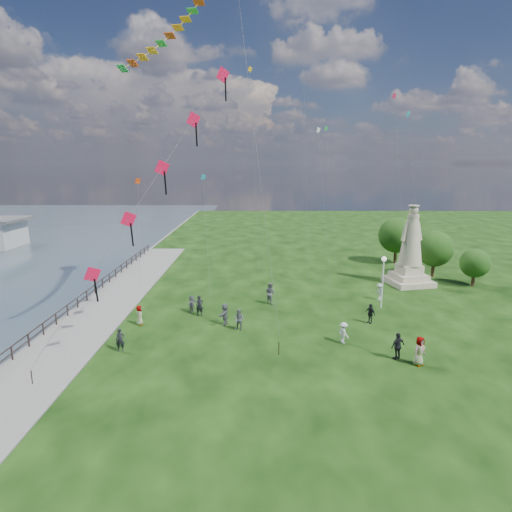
{
  "coord_description": "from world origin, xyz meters",
  "views": [
    {
      "loc": [
        -0.88,
        -22.83,
        12.16
      ],
      "look_at": [
        -1.0,
        8.0,
        5.5
      ],
      "focal_mm": 30.0,
      "sensor_mm": 36.0,
      "label": 1
    }
  ],
  "objects_px": {
    "person_1": "(239,320)",
    "person_9": "(370,313)",
    "lamppost": "(383,271)",
    "person_8": "(380,292)",
    "statue": "(410,255)",
    "person_0": "(120,340)",
    "person_3": "(398,346)",
    "person_5": "(192,304)",
    "person_2": "(344,333)",
    "person_6": "(200,306)",
    "person_4": "(419,351)",
    "person_7": "(270,293)",
    "person_11": "(225,314)",
    "person_10": "(139,315)"
  },
  "relations": [
    {
      "from": "lamppost",
      "to": "person_3",
      "type": "bearing_deg",
      "value": -100.14
    },
    {
      "from": "lamppost",
      "to": "person_8",
      "type": "xyz_separation_m",
      "value": [
        0.47,
        2.26,
        -2.5
      ]
    },
    {
      "from": "person_1",
      "to": "person_5",
      "type": "distance_m",
      "value": 5.74
    },
    {
      "from": "statue",
      "to": "person_11",
      "type": "bearing_deg",
      "value": -160.33
    },
    {
      "from": "person_1",
      "to": "person_8",
      "type": "height_order",
      "value": "person_1"
    },
    {
      "from": "person_0",
      "to": "person_9",
      "type": "height_order",
      "value": "person_9"
    },
    {
      "from": "statue",
      "to": "person_5",
      "type": "distance_m",
      "value": 22.85
    },
    {
      "from": "person_11",
      "to": "person_10",
      "type": "bearing_deg",
      "value": -75.17
    },
    {
      "from": "person_1",
      "to": "person_6",
      "type": "height_order",
      "value": "person_6"
    },
    {
      "from": "person_7",
      "to": "person_11",
      "type": "relative_size",
      "value": 1.12
    },
    {
      "from": "statue",
      "to": "lamppost",
      "type": "height_order",
      "value": "statue"
    },
    {
      "from": "person_9",
      "to": "person_4",
      "type": "bearing_deg",
      "value": -25.67
    },
    {
      "from": "person_1",
      "to": "person_9",
      "type": "relative_size",
      "value": 1.04
    },
    {
      "from": "person_1",
      "to": "person_2",
      "type": "height_order",
      "value": "person_1"
    },
    {
      "from": "statue",
      "to": "person_11",
      "type": "height_order",
      "value": "statue"
    },
    {
      "from": "person_2",
      "to": "person_4",
      "type": "xyz_separation_m",
      "value": [
        4.0,
        -3.32,
        0.18
      ]
    },
    {
      "from": "statue",
      "to": "person_0",
      "type": "xyz_separation_m",
      "value": [
        -24.62,
        -16.22,
        -2.3
      ]
    },
    {
      "from": "statue",
      "to": "person_1",
      "type": "relative_size",
      "value": 4.98
    },
    {
      "from": "person_4",
      "to": "person_7",
      "type": "distance_m",
      "value": 14.75
    },
    {
      "from": "statue",
      "to": "person_10",
      "type": "relative_size",
      "value": 5.27
    },
    {
      "from": "person_3",
      "to": "person_11",
      "type": "height_order",
      "value": "person_3"
    },
    {
      "from": "person_4",
      "to": "person_0",
      "type": "bearing_deg",
      "value": 139.32
    },
    {
      "from": "person_1",
      "to": "person_4",
      "type": "bearing_deg",
      "value": -5.14
    },
    {
      "from": "person_11",
      "to": "person_5",
      "type": "bearing_deg",
      "value": -119.43
    },
    {
      "from": "person_2",
      "to": "person_5",
      "type": "distance_m",
      "value": 13.03
    },
    {
      "from": "person_3",
      "to": "person_8",
      "type": "relative_size",
      "value": 1.15
    },
    {
      "from": "person_2",
      "to": "statue",
      "type": "bearing_deg",
      "value": -60.17
    },
    {
      "from": "person_0",
      "to": "person_8",
      "type": "relative_size",
      "value": 1.01
    },
    {
      "from": "person_3",
      "to": "person_9",
      "type": "distance_m",
      "value": 6.33
    },
    {
      "from": "lamppost",
      "to": "person_8",
      "type": "bearing_deg",
      "value": 78.29
    },
    {
      "from": "person_4",
      "to": "person_11",
      "type": "height_order",
      "value": "person_4"
    },
    {
      "from": "person_2",
      "to": "person_3",
      "type": "height_order",
      "value": "person_3"
    },
    {
      "from": "person_2",
      "to": "person_6",
      "type": "bearing_deg",
      "value": 35.87
    },
    {
      "from": "person_0",
      "to": "person_3",
      "type": "bearing_deg",
      "value": -17.98
    },
    {
      "from": "person_0",
      "to": "person_4",
      "type": "bearing_deg",
      "value": -20.14
    },
    {
      "from": "lamppost",
      "to": "person_7",
      "type": "bearing_deg",
      "value": 173.0
    },
    {
      "from": "statue",
      "to": "person_10",
      "type": "distance_m",
      "value": 27.28
    },
    {
      "from": "person_10",
      "to": "person_11",
      "type": "relative_size",
      "value": 0.9
    },
    {
      "from": "person_2",
      "to": "person_3",
      "type": "bearing_deg",
      "value": -158.11
    },
    {
      "from": "person_1",
      "to": "person_11",
      "type": "height_order",
      "value": "person_11"
    },
    {
      "from": "lamppost",
      "to": "person_2",
      "type": "distance_m",
      "value": 9.06
    },
    {
      "from": "person_5",
      "to": "person_6",
      "type": "relative_size",
      "value": 0.87
    },
    {
      "from": "lamppost",
      "to": "person_4",
      "type": "xyz_separation_m",
      "value": [
        -0.69,
        -10.65,
        -2.36
      ]
    },
    {
      "from": "person_2",
      "to": "person_11",
      "type": "relative_size",
      "value": 0.87
    },
    {
      "from": "statue",
      "to": "person_10",
      "type": "height_order",
      "value": "statue"
    },
    {
      "from": "person_6",
      "to": "person_11",
      "type": "height_order",
      "value": "person_11"
    },
    {
      "from": "person_8",
      "to": "person_10",
      "type": "xyz_separation_m",
      "value": [
        -20.19,
        -6.25,
        -0.0
      ]
    },
    {
      "from": "person_3",
      "to": "person_10",
      "type": "distance_m",
      "value": 18.89
    },
    {
      "from": "statue",
      "to": "person_7",
      "type": "bearing_deg",
      "value": -168.94
    },
    {
      "from": "statue",
      "to": "person_8",
      "type": "height_order",
      "value": "statue"
    }
  ]
}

